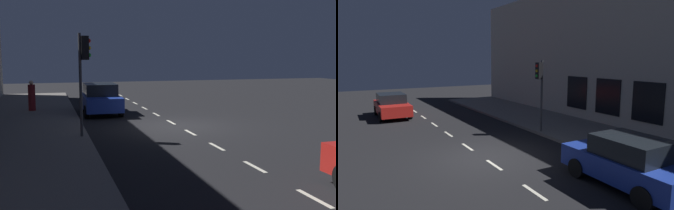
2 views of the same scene
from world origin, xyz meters
The scene contains 6 objects.
ground_plane centered at (0.00, 0.00, 0.00)m, with size 60.00×60.00×0.00m, color black.
sidewalk centered at (6.25, 0.00, 0.07)m, with size 4.50×32.00×0.15m.
lane_centre_line centered at (0.00, -1.00, 0.00)m, with size 0.12×27.20×0.01m.
traffic_light centered at (4.12, 1.86, 2.87)m, with size 0.45×0.32×3.68m.
parked_car_0 centered at (2.73, -4.63, 0.79)m, with size 1.92×3.98×1.58m.
pedestrian_0 centered at (6.17, -5.92, 0.88)m, with size 0.44×0.44×1.59m.
Camera 1 is at (5.43, 16.53, 3.06)m, focal length 43.44 mm.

